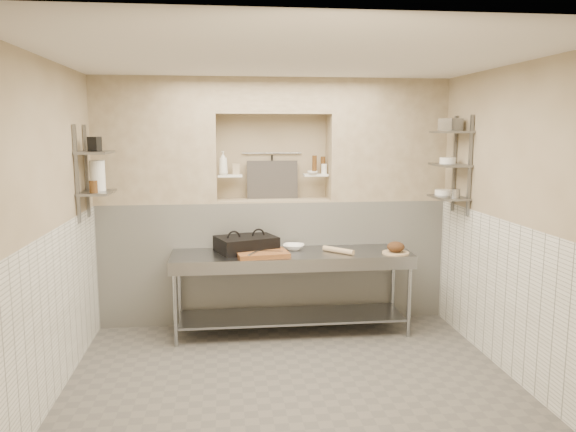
{
  "coord_description": "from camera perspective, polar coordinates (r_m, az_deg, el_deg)",
  "views": [
    {
      "loc": [
        -0.58,
        -4.73,
        2.22
      ],
      "look_at": [
        0.08,
        0.9,
        1.35
      ],
      "focal_mm": 35.0,
      "sensor_mm": 36.0,
      "label": 1
    }
  ],
  "objects": [
    {
      "name": "utensil_rail",
      "position": [
        6.68,
        -1.66,
        6.4
      ],
      "size": [
        0.7,
        0.02,
        0.02
      ],
      "primitive_type": "cylinder",
      "rotation": [
        0.0,
        1.57,
        0.0
      ],
      "color": "gray",
      "rests_on": "wall_back"
    },
    {
      "name": "bread_board",
      "position": [
        6.18,
        10.88,
        -3.69
      ],
      "size": [
        0.29,
        0.29,
        0.02
      ],
      "primitive_type": "cylinder",
      "color": "tan",
      "rests_on": "prep_table"
    },
    {
      "name": "shelf_rail_right_b",
      "position": [
        6.15,
        18.0,
        4.85
      ],
      "size": [
        0.03,
        0.03,
        1.05
      ],
      "primitive_type": "cube",
      "color": "slate",
      "rests_on": "wall_right"
    },
    {
      "name": "box_left_upper",
      "position": [
        5.93,
        -19.05,
        6.93
      ],
      "size": [
        0.13,
        0.13,
        0.14
      ],
      "primitive_type": "cube",
      "rotation": [
        0.0,
        0.0,
        -0.33
      ],
      "color": "black",
      "rests_on": "wall_shelf_left_upper"
    },
    {
      "name": "bread_loaf",
      "position": [
        6.17,
        10.89,
        -3.09
      ],
      "size": [
        0.19,
        0.19,
        0.11
      ],
      "primitive_type": "ellipsoid",
      "color": "#4C2D19",
      "rests_on": "bread_board"
    },
    {
      "name": "backwall_pillar_right",
      "position": [
        6.76,
        9.83,
        7.58
      ],
      "size": [
        1.35,
        0.4,
        1.4
      ],
      "primitive_type": "cube",
      "color": "tan",
      "rests_on": "backwall_lower"
    },
    {
      "name": "wall_shelf_left_upper",
      "position": [
        5.92,
        -19.02,
        6.12
      ],
      "size": [
        0.3,
        0.5,
        0.03
      ],
      "primitive_type": "cube",
      "color": "slate",
      "rests_on": "wall_left"
    },
    {
      "name": "wainscot_left",
      "position": [
        5.17,
        -22.44,
        -9.06
      ],
      "size": [
        0.02,
        3.9,
        1.4
      ],
      "primitive_type": "cube",
      "color": "white",
      "rests_on": "floor"
    },
    {
      "name": "shelf_rail_right_a",
      "position": [
        6.51,
        16.54,
        5.11
      ],
      "size": [
        0.03,
        0.03,
        1.05
      ],
      "primitive_type": "cube",
      "color": "slate",
      "rests_on": "wall_right"
    },
    {
      "name": "bottle_soap",
      "position": [
        6.45,
        -6.61,
        5.36
      ],
      "size": [
        0.13,
        0.13,
        0.27
      ],
      "primitive_type": "imported",
      "rotation": [
        0.0,
        0.0,
        -0.27
      ],
      "color": "white",
      "rests_on": "alcove_shelf_left"
    },
    {
      "name": "bowl_alcove",
      "position": [
        6.52,
        2.5,
        4.42
      ],
      "size": [
        0.16,
        0.16,
        0.04
      ],
      "primitive_type": "imported",
      "rotation": [
        0.0,
        0.0,
        0.4
      ],
      "color": "white",
      "rests_on": "alcove_shelf_right"
    },
    {
      "name": "splash_panel",
      "position": [
        6.63,
        -1.59,
        3.7
      ],
      "size": [
        0.6,
        0.08,
        0.45
      ],
      "primitive_type": "cube",
      "rotation": [
        -0.14,
        0.0,
        0.0
      ],
      "color": "#383330",
      "rests_on": "alcove_sill"
    },
    {
      "name": "backwall_pillar_left",
      "position": [
        6.53,
        -13.3,
        7.44
      ],
      "size": [
        1.35,
        0.4,
        1.4
      ],
      "primitive_type": "cube",
      "color": "tan",
      "rests_on": "backwall_lower"
    },
    {
      "name": "alcove_shelf_left",
      "position": [
        6.5,
        -5.92,
        4.09
      ],
      "size": [
        0.28,
        0.16,
        0.02
      ],
      "primitive_type": "cube",
      "color": "white",
      "rests_on": "backwall_lower"
    },
    {
      "name": "bowl_right",
      "position": [
        6.44,
        15.49,
        2.35
      ],
      "size": [
        0.18,
        0.18,
        0.06
      ],
      "primitive_type": "cylinder",
      "color": "white",
      "rests_on": "wall_shelf_right_lower"
    },
    {
      "name": "jar_left",
      "position": [
        5.8,
        -19.16,
        2.83
      ],
      "size": [
        0.08,
        0.08,
        0.12
      ],
      "primitive_type": "cylinder",
      "color": "#482B13",
      "rests_on": "wall_shelf_left_lower"
    },
    {
      "name": "knife_blade",
      "position": [
        5.97,
        -1.79,
        -3.59
      ],
      "size": [
        0.26,
        0.09,
        0.01
      ],
      "primitive_type": "cube",
      "rotation": [
        0.0,
        0.0,
        -0.21
      ],
      "color": "gray",
      "rests_on": "cutting_board"
    },
    {
      "name": "canister_right",
      "position": [
        6.14,
        16.63,
        2.2
      ],
      "size": [
        0.1,
        0.1,
        0.1
      ],
      "primitive_type": "cylinder",
      "color": "gray",
      "rests_on": "wall_shelf_right_lower"
    },
    {
      "name": "wall_left",
      "position": [
        5.02,
        -23.56,
        -1.4
      ],
      "size": [
        0.1,
        3.9,
        2.8
      ],
      "primitive_type": "cube",
      "color": "tan",
      "rests_on": "ground"
    },
    {
      "name": "wall_front",
      "position": [
        2.91,
        5.15,
        -7.66
      ],
      "size": [
        4.0,
        0.1,
        2.8
      ],
      "primitive_type": "cube",
      "color": "tan",
      "rests_on": "ground"
    },
    {
      "name": "floor",
      "position": [
        5.28,
        0.33,
        -16.74
      ],
      "size": [
        4.0,
        3.9,
        0.1
      ],
      "primitive_type": "cube",
      "color": "#5E5953",
      "rests_on": "ground"
    },
    {
      "name": "wall_shelf_left_lower",
      "position": [
        5.95,
        -18.83,
        2.28
      ],
      "size": [
        0.3,
        0.5,
        0.02
      ],
      "primitive_type": "cube",
      "color": "slate",
      "rests_on": "wall_left"
    },
    {
      "name": "alcove_shelf_right",
      "position": [
        6.59,
        2.83,
        4.19
      ],
      "size": [
        0.28,
        0.16,
        0.02
      ],
      "primitive_type": "cube",
      "color": "white",
      "rests_on": "backwall_lower"
    },
    {
      "name": "basket_right",
      "position": [
        6.29,
        16.18,
        8.91
      ],
      "size": [
        0.23,
        0.25,
        0.13
      ],
      "primitive_type": "cube",
      "rotation": [
        0.0,
        0.0,
        0.38
      ],
      "color": "gray",
      "rests_on": "wall_shelf_right_upper"
    },
    {
      "name": "panini_press",
      "position": [
        6.17,
        -4.27,
        -2.85
      ],
      "size": [
        0.73,
        0.63,
        0.17
      ],
      "rotation": [
        0.0,
        0.0,
        0.35
      ],
      "color": "black",
      "rests_on": "prep_table"
    },
    {
      "name": "tongs",
      "position": [
        5.85,
        -3.53,
        -3.78
      ],
      "size": [
        0.13,
        0.22,
        0.02
      ],
      "primitive_type": "cylinder",
      "rotation": [
        1.57,
        0.0,
        -0.48
      ],
      "color": "gray",
      "rests_on": "cutting_board"
    },
    {
      "name": "condiment_b",
      "position": [
        6.58,
        2.7,
        5.23
      ],
      "size": [
        0.05,
        0.05,
        0.22
      ],
      "primitive_type": "cylinder",
      "color": "#482B13",
      "rests_on": "alcove_shelf_right"
    },
    {
      "name": "shelf_rail_left_b",
      "position": [
        5.77,
        -20.66,
        3.99
      ],
      "size": [
        0.03,
        0.03,
        0.95
      ],
      "primitive_type": "cube",
      "color": "slate",
      "rests_on": "wall_left"
    },
    {
      "name": "rolling_pin",
      "position": [
        6.12,
        5.14,
        -3.49
      ],
      "size": [
        0.31,
        0.32,
        0.06
      ],
      "primitive_type": "cylinder",
      "rotation": [
        1.57,
        0.0,
        0.77
      ],
      "color": "tan",
      "rests_on": "prep_table"
    },
    {
      "name": "wall_shelf_right_mid",
      "position": [
        6.28,
        16.11,
        5.0
      ],
      "size": [
        0.3,
        0.5,
        0.02
      ],
      "primitive_type": "cube",
      "color": "slate",
      "rests_on": "wall_right"
    },
    {
      "name": "ceiling",
      "position": [
        4.81,
        0.36,
        16.25
      ],
      "size": [
        4.0,
        3.9,
        0.1
      ],
      "primitive_type": "cube",
      "color": "silver",
      "rests_on": "ground"
    },
    {
      "name": "prep_table",
      "position": [
        6.17,
        0.39,
        -6.1
      ],
      "size": [
        2.6,
        0.7,
        0.9
      ],
      "color": "gray",
      "rests_on": "floor"
    },
    {
      "name": "cutting_board",
      "position": [
        5.96,
        -2.65,
        -3.84
      ],
      "size": [
        0.59,
        0.45,
        0.05
      ],
      "primitive_type": "cube",
      "rotation": [
        0.0,
        0.0,
        0.14
      ],
      "color": "#935628",
      "rests_on": "prep_table"
    },
    {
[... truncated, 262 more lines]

